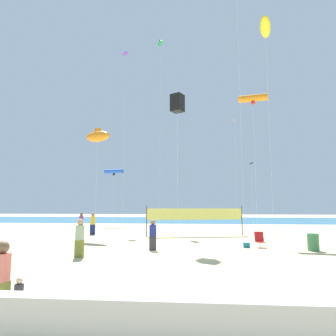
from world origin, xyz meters
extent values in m
plane|color=#D1BC89|center=(0.00, 0.00, 0.00)|extent=(120.00, 120.00, 0.00)
cube|color=teal|center=(0.00, 33.45, 0.00)|extent=(120.00, 20.00, 0.01)
cube|color=beige|center=(0.00, -10.30, 0.42)|extent=(28.00, 0.44, 0.84)
cube|color=olive|center=(-2.43, -9.10, 0.38)|extent=(0.36, 0.22, 0.76)
cylinder|color=#EA7260|center=(-2.43, -9.10, 1.07)|extent=(0.38, 0.38, 0.63)
sphere|color=brown|center=(-2.43, -9.10, 1.52)|extent=(0.28, 0.28, 0.28)
cube|color=#19727A|center=(-1.94, -9.19, 0.20)|extent=(0.19, 0.11, 0.40)
cylinder|color=#2D2D33|center=(-1.94, -9.19, 0.57)|extent=(0.20, 0.20, 0.33)
sphere|color=beige|center=(-1.94, -9.19, 0.80)|extent=(0.15, 0.15, 0.15)
cube|color=olive|center=(-3.48, -1.63, 0.41)|extent=(0.40, 0.24, 0.83)
cylinder|color=#99B28C|center=(-3.48, -1.63, 1.17)|extent=(0.42, 0.42, 0.68)
sphere|color=tan|center=(-3.48, -1.63, 1.67)|extent=(0.31, 0.31, 0.31)
cube|color=navy|center=(-6.53, 9.11, 0.41)|extent=(0.39, 0.24, 0.82)
cylinder|color=gold|center=(-6.53, 9.11, 1.16)|extent=(0.41, 0.41, 0.68)
sphere|color=#997051|center=(-6.53, 9.11, 1.65)|extent=(0.30, 0.30, 0.30)
cube|color=#2D2D33|center=(-0.30, 0.87, 0.38)|extent=(0.36, 0.22, 0.76)
cylinder|color=navy|center=(-0.30, 0.87, 1.08)|extent=(0.38, 0.38, 0.63)
sphere|color=brown|center=(-0.30, 0.87, 1.53)|extent=(0.28, 0.28, 0.28)
cube|color=#19727A|center=(-8.98, 12.87, 0.39)|extent=(0.37, 0.22, 0.78)
cylinder|color=#7A3872|center=(-8.98, 12.87, 1.10)|extent=(0.39, 0.39, 0.64)
sphere|color=brown|center=(-8.98, 12.87, 1.56)|extent=(0.29, 0.29, 0.29)
cube|color=red|center=(5.81, 2.46, 0.32)|extent=(0.52, 0.48, 0.03)
cube|color=red|center=(5.81, 2.75, 0.60)|extent=(0.52, 0.23, 0.57)
cylinder|color=silver|center=(5.81, 2.32, 0.16)|extent=(0.03, 0.03, 0.32)
cylinder|color=silver|center=(5.81, 2.61, 0.16)|extent=(0.03, 0.03, 0.32)
cylinder|color=#3F7F4C|center=(8.45, 1.52, 0.46)|extent=(0.60, 0.60, 0.92)
cylinder|color=#4C4C51|center=(-1.75, 7.79, 1.20)|extent=(0.08, 0.08, 2.40)
cylinder|color=#4C4C51|center=(5.84, 9.39, 1.20)|extent=(0.08, 0.08, 2.40)
cube|color=#EAE566|center=(2.04, 8.59, 1.73)|extent=(7.60, 1.62, 0.90)
cube|color=#19727A|center=(5.01, 2.37, 0.14)|extent=(0.36, 0.18, 0.29)
cylinder|color=silver|center=(6.53, 6.79, 5.28)|extent=(0.01, 0.01, 10.57)
cylinder|color=orange|center=(6.53, 6.79, 10.57)|extent=(2.22, 0.93, 0.53)
sphere|color=red|center=(6.53, 6.79, 10.21)|extent=(0.32, 0.32, 0.32)
cylinder|color=silver|center=(8.55, 19.18, 3.59)|extent=(0.01, 0.01, 7.19)
pyramid|color=black|center=(8.53, 19.20, 7.24)|extent=(0.60, 0.60, 0.25)
cylinder|color=silver|center=(-1.91, 18.19, 10.93)|extent=(0.01, 0.01, 21.85)
ellipsoid|color=green|center=(-1.91, 18.19, 21.85)|extent=(1.02, 1.51, 0.65)
cube|color=black|center=(-1.91, 18.19, 22.06)|extent=(0.28, 0.06, 0.35)
cylinder|color=silver|center=(-5.90, 7.84, 4.03)|extent=(0.01, 0.01, 8.07)
ellipsoid|color=orange|center=(-5.90, 7.84, 8.07)|extent=(2.69, 1.99, 0.98)
cube|color=orange|center=(-5.90, 7.84, 8.45)|extent=(0.51, 0.06, 0.64)
cylinder|color=silver|center=(0.94, 3.57, 4.62)|extent=(0.01, 0.01, 9.23)
cube|color=black|center=(0.94, 3.57, 9.23)|extent=(1.00, 1.00, 1.18)
cylinder|color=silver|center=(-7.58, 19.24, 3.21)|extent=(0.01, 0.01, 6.41)
cylinder|color=blue|center=(-7.58, 19.24, 6.41)|extent=(2.42, 0.99, 0.50)
sphere|color=black|center=(-7.58, 19.24, 6.06)|extent=(0.30, 0.30, 0.30)
cylinder|color=silver|center=(5.21, 4.45, 9.12)|extent=(0.01, 0.01, 18.23)
cylinder|color=silver|center=(6.34, 15.89, 5.69)|extent=(0.01, 0.01, 11.39)
pyramid|color=orange|center=(6.35, 15.87, 11.44)|extent=(0.55, 0.55, 0.23)
cylinder|color=silver|center=(-6.02, 17.49, 10.16)|extent=(0.01, 0.01, 20.32)
pyramid|color=purple|center=(-6.05, 17.50, 20.39)|extent=(0.71, 0.70, 0.42)
cylinder|color=silver|center=(6.67, 2.75, 6.93)|extent=(0.01, 0.01, 13.85)
ellipsoid|color=yellow|center=(6.67, 2.75, 13.85)|extent=(1.18, 2.14, 1.01)
cube|color=pink|center=(6.67, 2.75, 14.14)|extent=(0.39, 0.06, 0.49)
camera|label=1|loc=(2.03, -15.93, 2.52)|focal=32.28mm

